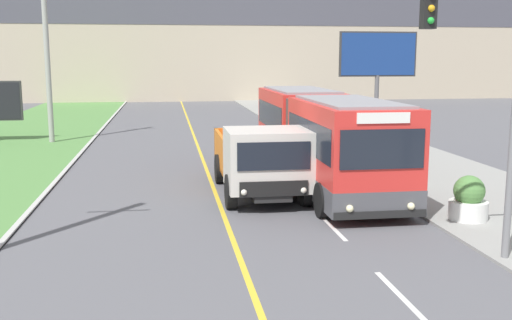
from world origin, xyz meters
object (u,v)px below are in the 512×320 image
object	(u,v)px
dump_truck	(262,162)
planter_round_near	(469,200)
city_bus	(320,137)
billboard_large	(378,59)
planter_round_second	(396,167)
traffic_light_mast	(490,82)
utility_pole_far	(46,38)

from	to	relation	value
dump_truck	planter_round_near	world-z (taller)	dump_truck
city_bus	billboard_large	bearing A→B (deg)	60.80
planter_round_second	traffic_light_mast	bearing A→B (deg)	-98.79
planter_round_near	planter_round_second	world-z (taller)	planter_round_second
city_bus	billboard_large	size ratio (longest dim) A/B	2.18
city_bus	traffic_light_mast	bearing A→B (deg)	-82.40
city_bus	billboard_large	distance (m)	12.44
traffic_light_mast	planter_round_second	xyz separation A→B (m)	(1.24, 8.02, -3.29)
traffic_light_mast	planter_round_near	bearing A→B (deg)	66.05
traffic_light_mast	planter_round_second	bearing A→B (deg)	81.21
utility_pole_far	planter_round_second	xyz separation A→B (m)	(14.05, -13.11, -4.84)
utility_pole_far	planter_round_second	size ratio (longest dim) A/B	8.22
traffic_light_mast	planter_round_near	world-z (taller)	traffic_light_mast
city_bus	dump_truck	distance (m)	3.53
utility_pole_far	planter_round_near	world-z (taller)	utility_pole_far
city_bus	planter_round_near	bearing A→B (deg)	-66.77
city_bus	planter_round_second	xyz separation A→B (m)	(2.46, -1.15, -0.96)
city_bus	traffic_light_mast	xyz separation A→B (m)	(1.22, -9.17, 2.33)
dump_truck	utility_pole_far	bearing A→B (deg)	122.21
dump_truck	planter_round_second	world-z (taller)	dump_truck
utility_pole_far	traffic_light_mast	xyz separation A→B (m)	(12.81, -21.13, -1.54)
billboard_large	utility_pole_far	bearing A→B (deg)	175.50
traffic_light_mast	planter_round_near	size ratio (longest dim) A/B	5.10
dump_truck	billboard_large	bearing A→B (deg)	57.00
planter_round_near	utility_pole_far	bearing A→B (deg)	128.22
billboard_large	planter_round_second	bearing A→B (deg)	-106.38
utility_pole_far	billboard_large	world-z (taller)	utility_pole_far
utility_pole_far	planter_round_near	distance (m)	23.45
utility_pole_far	planter_round_second	distance (m)	19.81
traffic_light_mast	planter_round_second	distance (m)	8.76
traffic_light_mast	billboard_large	size ratio (longest dim) A/B	1.06
utility_pole_far	planter_round_near	size ratio (longest dim) A/B	8.90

